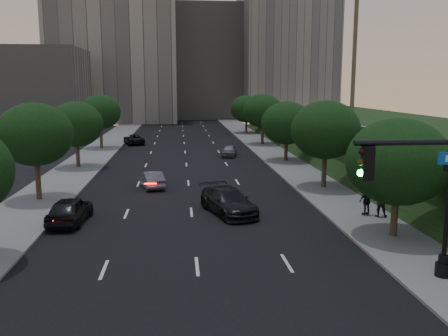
{
  "coord_description": "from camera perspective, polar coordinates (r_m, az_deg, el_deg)",
  "views": [
    {
      "loc": [
        -0.7,
        -14.67,
        7.84
      ],
      "look_at": [
        1.6,
        9.4,
        3.6
      ],
      "focal_mm": 38.0,
      "sensor_mm": 36.0,
      "label": 1
    }
  ],
  "objects": [
    {
      "name": "sedan_far_left",
      "position": [
        64.71,
        -10.8,
        3.41
      ],
      "size": [
        3.4,
        5.28,
        1.35
      ],
      "primitive_type": "imported",
      "rotation": [
        0.0,
        0.0,
        3.4
      ],
      "color": "black",
      "rests_on": "ground"
    },
    {
      "name": "sedan_far_right",
      "position": [
        52.73,
        0.63,
        2.12
      ],
      "size": [
        2.23,
        4.06,
        1.31
      ],
      "primitive_type": "imported",
      "rotation": [
        0.0,
        0.0,
        -0.18
      ],
      "color": "#5A5E63",
      "rests_on": "ground"
    },
    {
      "name": "pedestrian_c",
      "position": [
        29.63,
        16.81,
        -3.79
      ],
      "size": [
        1.1,
        0.66,
        1.75
      ],
      "primitive_type": "imported",
      "rotation": [
        0.0,
        0.0,
        3.39
      ],
      "color": "black",
      "rests_on": "sidewalk_right"
    },
    {
      "name": "embankment",
      "position": [
        48.68,
        22.4,
        2.3
      ],
      "size": [
        18.0,
        90.0,
        4.0
      ],
      "primitive_type": "cube",
      "color": "black",
      "rests_on": "ground"
    },
    {
      "name": "sedan_near_left",
      "position": [
        28.66,
        -18.05,
        -4.83
      ],
      "size": [
        2.12,
        4.64,
        1.54
      ],
      "primitive_type": "imported",
      "rotation": [
        0.0,
        0.0,
        3.07
      ],
      "color": "black",
      "rests_on": "ground"
    },
    {
      "name": "street_lamp",
      "position": [
        20.99,
        25.24,
        -5.38
      ],
      "size": [
        0.64,
        0.64,
        5.62
      ],
      "color": "black",
      "rests_on": "ground"
    },
    {
      "name": "office_block_filler",
      "position": [
        88.37,
        -22.37,
        8.66
      ],
      "size": [
        18.0,
        16.0,
        14.0
      ],
      "primitive_type": "cube",
      "color": "gray",
      "rests_on": "ground"
    },
    {
      "name": "tree_right_c",
      "position": [
        49.07,
        7.54,
        5.4
      ],
      "size": [
        5.2,
        5.2,
        6.24
      ],
      "color": "#38281C",
      "rests_on": "ground"
    },
    {
      "name": "parapet_wall",
      "position": [
        45.1,
        12.96,
        5.26
      ],
      "size": [
        0.35,
        90.0,
        0.7
      ],
      "primitive_type": "cube",
      "color": "slate",
      "rests_on": "embankment"
    },
    {
      "name": "tree_left_d",
      "position": [
        60.52,
        -14.68,
        6.53
      ],
      "size": [
        5.0,
        5.0,
        6.71
      ],
      "color": "#38281C",
      "rests_on": "ground"
    },
    {
      "name": "sedan_mid_left",
      "position": [
        37.07,
        -8.67,
        -1.35
      ],
      "size": [
        2.24,
        4.17,
        1.31
      ],
      "primitive_type": "imported",
      "rotation": [
        0.0,
        0.0,
        3.37
      ],
      "color": "#57595D",
      "rests_on": "ground"
    },
    {
      "name": "ground",
      "position": [
        16.65,
        -2.55,
        -18.16
      ],
      "size": [
        160.0,
        160.0,
        0.0
      ],
      "primitive_type": "plane",
      "color": "black",
      "rests_on": "ground"
    },
    {
      "name": "sedan_near_right",
      "position": [
        29.23,
        0.5,
        -4.02
      ],
      "size": [
        3.71,
        5.8,
        1.57
      ],
      "primitive_type": "imported",
      "rotation": [
        0.0,
        0.0,
        0.3
      ],
      "color": "black",
      "rests_on": "ground"
    },
    {
      "name": "tree_right_b",
      "position": [
        36.52,
        12.12,
        4.5
      ],
      "size": [
        5.2,
        5.2,
        6.74
      ],
      "color": "#38281C",
      "rests_on": "ground"
    },
    {
      "name": "sidewalk_right",
      "position": [
        46.64,
        8.19,
        0.26
      ],
      "size": [
        4.5,
        140.0,
        0.15
      ],
      "primitive_type": "cube",
      "color": "slate",
      "rests_on": "ground"
    },
    {
      "name": "office_block_left",
      "position": [
        107.8,
        -12.93,
        14.04
      ],
      "size": [
        26.0,
        20.0,
        32.0
      ],
      "primitive_type": "cube",
      "color": "gray",
      "rests_on": "ground"
    },
    {
      "name": "office_block_mid",
      "position": [
        116.97,
        -2.23,
        12.47
      ],
      "size": [
        22.0,
        18.0,
        26.0
      ],
      "primitive_type": "cube",
      "color": "gray",
      "rests_on": "ground"
    },
    {
      "name": "office_block_right",
      "position": [
        113.84,
        7.34,
        14.99
      ],
      "size": [
        20.0,
        22.0,
        36.0
      ],
      "primitive_type": "cube",
      "color": "gray",
      "rests_on": "ground"
    },
    {
      "name": "tree_left_b",
      "position": [
        34.21,
        -21.79,
        3.76
      ],
      "size": [
        5.0,
        5.0,
        6.71
      ],
      "color": "#38281C",
      "rests_on": "ground"
    },
    {
      "name": "pedestrian_b",
      "position": [
        29.53,
        18.26,
        -3.79
      ],
      "size": [
        1.1,
        0.98,
        1.87
      ],
      "primitive_type": "imported",
      "rotation": [
        0.0,
        0.0,
        2.79
      ],
      "color": "black",
      "rests_on": "sidewalk_right"
    },
    {
      "name": "road_surface",
      "position": [
        45.35,
        -4.5,
        -0.03
      ],
      "size": [
        16.0,
        140.0,
        0.02
      ],
      "primitive_type": "cube",
      "color": "black",
      "rests_on": "ground"
    },
    {
      "name": "tree_right_d",
      "position": [
        62.73,
        4.68,
        6.88
      ],
      "size": [
        5.2,
        5.2,
        6.74
      ],
      "color": "#38281C",
      "rests_on": "ground"
    },
    {
      "name": "tree_right_e",
      "position": [
        77.55,
        2.72,
        7.11
      ],
      "size": [
        5.2,
        5.2,
        6.24
      ],
      "color": "#38281C",
      "rests_on": "ground"
    },
    {
      "name": "tree_right_a",
      "position": [
        25.48,
        20.18,
        0.72
      ],
      "size": [
        5.2,
        5.2,
        6.24
      ],
      "color": "#38281C",
      "rests_on": "ground"
    },
    {
      "name": "tree_left_c",
      "position": [
        46.81,
        -17.35,
        5.04
      ],
      "size": [
        5.0,
        5.0,
        6.34
      ],
      "color": "#38281C",
      "rests_on": "ground"
    },
    {
      "name": "sidewalk_left",
      "position": [
        46.33,
        -17.28,
        -0.15
      ],
      "size": [
        4.5,
        140.0,
        0.15
      ],
      "primitive_type": "cube",
      "color": "slate",
      "rests_on": "ground"
    }
  ]
}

